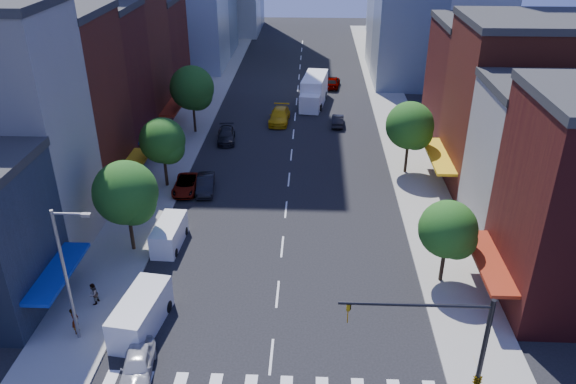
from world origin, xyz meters
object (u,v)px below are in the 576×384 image
(taxi, at_px, (280,116))
(box_truck, at_px, (314,91))
(parked_car_third, at_px, (186,185))
(traffic_car_oncoming, at_px, (338,120))
(cargo_van_far, at_px, (169,235))
(traffic_car_far, at_px, (333,82))
(pedestrian_far, at_px, (93,294))
(parked_car_second, at_px, (205,184))
(pedestrian_near, at_px, (75,320))
(parked_car_front, at_px, (138,364))
(cargo_van_near, at_px, (140,315))
(parked_car_rear, at_px, (226,135))

(taxi, distance_m, box_truck, 8.40)
(parked_car_third, xyz_separation_m, traffic_car_oncoming, (14.73, 17.98, 0.02))
(cargo_van_far, xyz_separation_m, traffic_car_far, (13.88, 43.01, -0.15))
(pedestrian_far, bearing_deg, traffic_car_oncoming, 162.81)
(parked_car_second, distance_m, parked_car_third, 1.84)
(traffic_car_far, distance_m, box_truck, 8.15)
(taxi, distance_m, traffic_car_far, 16.38)
(pedestrian_far, bearing_deg, pedestrian_near, 7.24)
(taxi, distance_m, traffic_car_oncoming, 7.12)
(parked_car_front, height_order, cargo_van_near, cargo_van_near)
(cargo_van_near, xyz_separation_m, cargo_van_far, (-0.50, 9.74, -0.17))
(parked_car_rear, relative_size, traffic_car_far, 0.98)
(taxi, height_order, traffic_car_far, traffic_car_far)
(parked_car_second, bearing_deg, traffic_car_oncoming, 47.45)
(parked_car_front, distance_m, taxi, 41.99)
(traffic_car_far, height_order, pedestrian_near, pedestrian_near)
(parked_car_third, height_order, taxi, taxi)
(traffic_car_oncoming, bearing_deg, traffic_car_far, -86.26)
(parked_car_second, height_order, parked_car_rear, parked_car_second)
(parked_car_second, height_order, traffic_car_far, traffic_car_far)
(cargo_van_near, distance_m, box_truck, 46.37)
(taxi, height_order, pedestrian_near, pedestrian_near)
(traffic_car_far, relative_size, box_truck, 0.51)
(parked_car_front, relative_size, pedestrian_near, 2.31)
(taxi, xyz_separation_m, box_truck, (4.14, 7.25, 0.91))
(parked_car_second, bearing_deg, traffic_car_far, 62.51)
(parked_car_third, distance_m, traffic_car_far, 36.64)
(parked_car_second, xyz_separation_m, box_truck, (9.97, 25.95, 1.01))
(parked_car_second, distance_m, cargo_van_far, 9.51)
(cargo_van_near, height_order, traffic_car_oncoming, cargo_van_near)
(traffic_car_far, bearing_deg, parked_car_front, 84.61)
(parked_car_front, distance_m, parked_car_second, 22.91)
(cargo_van_far, bearing_deg, pedestrian_far, -111.32)
(parked_car_rear, distance_m, cargo_van_near, 31.58)
(cargo_van_near, distance_m, pedestrian_far, 4.43)
(parked_car_rear, relative_size, traffic_car_oncoming, 1.19)
(parked_car_third, bearing_deg, pedestrian_near, -100.28)
(pedestrian_near, bearing_deg, box_truck, -31.65)
(parked_car_rear, height_order, traffic_car_oncoming, parked_car_rear)
(parked_car_third, distance_m, parked_car_rear, 12.62)
(box_truck, distance_m, pedestrian_far, 45.26)
(taxi, relative_size, pedestrian_near, 3.08)
(parked_car_front, height_order, pedestrian_near, pedestrian_near)
(taxi, relative_size, traffic_car_far, 1.17)
(parked_car_third, distance_m, cargo_van_near, 19.15)
(box_truck, bearing_deg, pedestrian_near, -100.14)
(parked_car_front, height_order, box_truck, box_truck)
(taxi, bearing_deg, cargo_van_near, -96.83)
(cargo_van_near, distance_m, traffic_car_oncoming, 39.51)
(cargo_van_near, relative_size, traffic_car_oncoming, 1.42)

